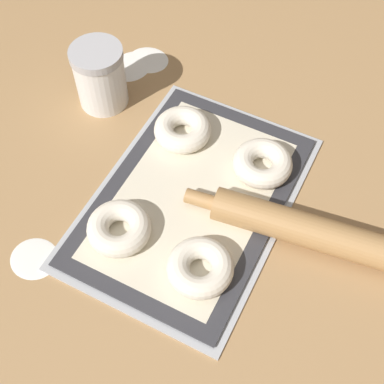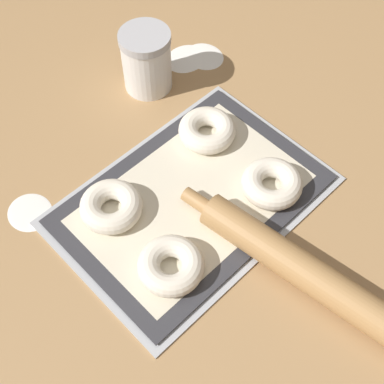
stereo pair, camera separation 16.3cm
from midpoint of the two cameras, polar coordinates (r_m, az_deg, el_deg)
ground_plane at (r=0.92m, az=5.51°, el=-2.59°), size 2.80×2.80×0.00m
baking_tray at (r=0.93m, az=4.98°, el=-1.55°), size 0.46×0.32×0.01m
baking_mat at (r=0.92m, az=5.00°, el=-1.37°), size 0.44×0.30×0.00m
bagel_front_left at (r=0.84m, az=3.28°, el=-8.66°), size 0.11×0.11×0.04m
bagel_front_right at (r=0.94m, az=13.44°, el=0.21°), size 0.11×0.11×0.04m
bagel_back_left at (r=0.89m, az=-3.55°, el=-2.27°), size 0.11×0.11×0.04m
bagel_back_right at (r=0.99m, az=6.31°, el=5.97°), size 0.11×0.11×0.04m
flour_canister at (r=1.06m, az=-0.44°, el=13.37°), size 0.10×0.10×0.13m
rolling_pin at (r=0.87m, az=17.76°, el=-9.15°), size 0.11×0.49×0.06m
flour_patch_near at (r=1.17m, az=5.40°, el=13.82°), size 0.08×0.09×0.00m
flour_patch_far at (r=0.94m, az=-12.33°, el=-2.79°), size 0.08×0.08×0.00m
flour_patch_side at (r=1.16m, az=3.46°, el=13.62°), size 0.09×0.08×0.00m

